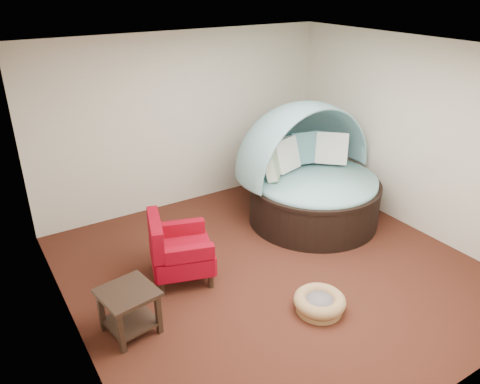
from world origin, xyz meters
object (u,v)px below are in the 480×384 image
red_armchair (177,250)px  side_table (129,305)px  pet_basket (319,303)px  canopy_daybed (310,168)px

red_armchair → side_table: 1.08m
pet_basket → side_table: (-1.97, 0.83, 0.23)m
side_table → canopy_daybed: bearing=17.4°
canopy_daybed → red_armchair: size_ratio=2.32×
pet_basket → red_armchair: red_armchair is taller
canopy_daybed → side_table: canopy_daybed is taller
side_table → red_armchair: bearing=36.3°
pet_basket → red_armchair: bearing=126.9°
red_armchair → side_table: size_ratio=1.50×
red_armchair → side_table: bearing=-126.2°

